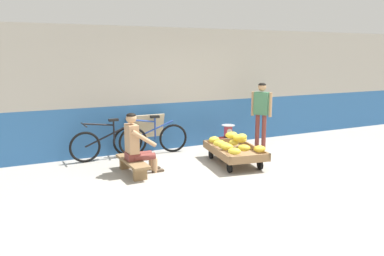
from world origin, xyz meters
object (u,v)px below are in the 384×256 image
at_px(vendor_seated, 137,144).
at_px(weighing_scale, 228,131).
at_px(plastic_crate, 228,144).
at_px(sign_board, 148,133).
at_px(low_bench, 133,164).
at_px(bicycle_far_left, 151,138).
at_px(customer_adult, 261,108).
at_px(shopping_bag, 240,147).
at_px(bicycle_near_left, 109,143).
at_px(banana_cart, 234,152).

height_order(vendor_seated, weighing_scale, vendor_seated).
height_order(plastic_crate, sign_board, sign_board).
relative_size(low_bench, bicycle_far_left, 0.67).
distance_m(vendor_seated, customer_adult, 3.27).
relative_size(weighing_scale, shopping_bag, 1.25).
height_order(low_bench, shopping_bag, low_bench).
relative_size(low_bench, shopping_bag, 4.64).
bearing_deg(sign_board, plastic_crate, -22.44).
bearing_deg(bicycle_far_left, vendor_seated, -119.57).
distance_m(bicycle_near_left, bicycle_far_left, 0.92).
bearing_deg(low_bench, plastic_crate, 17.02).
xyz_separation_m(plastic_crate, sign_board, (-1.68, 0.69, 0.28)).
xyz_separation_m(banana_cart, weighing_scale, (0.44, 0.99, 0.21)).
distance_m(low_bench, sign_board, 1.67).
relative_size(plastic_crate, bicycle_near_left, 0.22).
relative_size(sign_board, customer_adult, 0.57).
bearing_deg(banana_cart, weighing_scale, 66.07).
distance_m(vendor_seated, bicycle_far_left, 1.41).
xyz_separation_m(plastic_crate, customer_adult, (0.80, -0.14, 0.80)).
bearing_deg(weighing_scale, plastic_crate, 90.00).
bearing_deg(bicycle_far_left, plastic_crate, -14.98).
relative_size(low_bench, vendor_seated, 0.98).
bearing_deg(plastic_crate, banana_cart, -113.90).
bearing_deg(customer_adult, bicycle_far_left, 166.54).
height_order(banana_cart, bicycle_near_left, bicycle_near_left).
xyz_separation_m(banana_cart, sign_board, (-1.24, 1.68, 0.19)).
xyz_separation_m(banana_cart, low_bench, (-2.04, 0.23, -0.04)).
bearing_deg(bicycle_near_left, vendor_seated, -78.93).
height_order(banana_cart, sign_board, sign_board).
bearing_deg(banana_cart, vendor_seated, 173.17).
bearing_deg(vendor_seated, customer_adult, 10.90).
relative_size(plastic_crate, shopping_bag, 1.50).
relative_size(low_bench, bicycle_near_left, 0.67).
bearing_deg(weighing_scale, shopping_bag, -67.09).
bearing_deg(bicycle_far_left, low_bench, -122.55).
relative_size(bicycle_near_left, sign_board, 1.91).
relative_size(banana_cart, bicycle_far_left, 0.93).
relative_size(bicycle_near_left, shopping_bag, 6.92).
bearing_deg(vendor_seated, low_bench, -178.07).
relative_size(bicycle_far_left, sign_board, 1.91).
bearing_deg(weighing_scale, customer_adult, -10.05).
height_order(low_bench, customer_adult, customer_adult).
distance_m(sign_board, shopping_bag, 2.09).
xyz_separation_m(bicycle_far_left, shopping_bag, (1.83, -0.76, -0.23)).
bearing_deg(bicycle_far_left, sign_board, 84.01).
xyz_separation_m(vendor_seated, bicycle_near_left, (-0.23, 1.18, -0.21)).
relative_size(vendor_seated, customer_adult, 0.75).
bearing_deg(shopping_bag, customer_adult, 13.51).
bearing_deg(banana_cart, sign_board, 126.39).
bearing_deg(plastic_crate, low_bench, -162.98).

